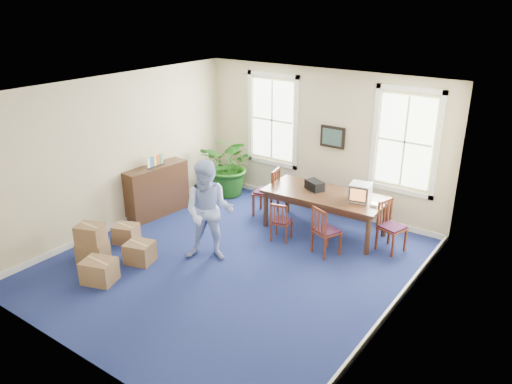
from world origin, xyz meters
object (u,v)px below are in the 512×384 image
Objects in this scene: conference_table at (324,212)px; crt_tv at (360,192)px; chair_near_left at (281,221)px; potted_plant at (231,165)px; credenza at (157,190)px; man at (209,212)px; cardboard_boxes at (103,243)px.

crt_tv is (0.74, 0.06, 0.60)m from conference_table.
potted_plant is at bearing -42.18° from chair_near_left.
man is at bearing -15.16° from credenza.
crt_tv is 3.02m from man.
chair_near_left reaches higher than cardboard_boxes.
potted_plant is (-1.67, 2.76, -0.19)m from man.
credenza reaches higher than cardboard_boxes.
crt_tv is 0.28× the size of credenza.
potted_plant is at bearing 92.27° from cardboard_boxes.
chair_near_left is 3.01m from credenza.
credenza is 1.99m from potted_plant.
chair_near_left is at bearing -29.56° from potted_plant.
potted_plant is at bearing 162.21° from crt_tv.
cardboard_boxes is (0.16, -4.02, -0.38)m from potted_plant.
man is at bearing 52.49° from chair_near_left.
credenza is at bearing -160.14° from conference_table.
man is (-0.67, -1.43, 0.54)m from chair_near_left.
conference_table is 2.91m from potted_plant.
potted_plant reaches higher than conference_table.
man reaches higher than cardboard_boxes.
cardboard_boxes is at bearing -144.69° from crt_tv.
crt_tv is at bearing 46.40° from cardboard_boxes.
crt_tv is 4.47m from credenza.
chair_near_left is at bearing 16.43° from credenza.
credenza is 1.11× the size of cardboard_boxes.
conference_table is 3.75m from credenza.
crt_tv is 1.66m from chair_near_left.
conference_table is 5.81× the size of crt_tv.
credenza is (-2.96, -0.56, 0.18)m from chair_near_left.
potted_plant is (-2.34, 1.33, 0.35)m from chair_near_left.
potted_plant is 4.04m from cardboard_boxes.
chair_near_left is at bearing 50.99° from cardboard_boxes.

